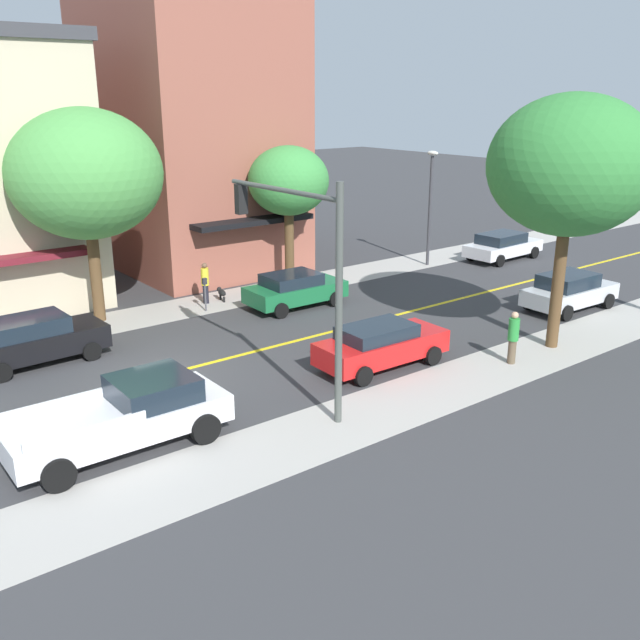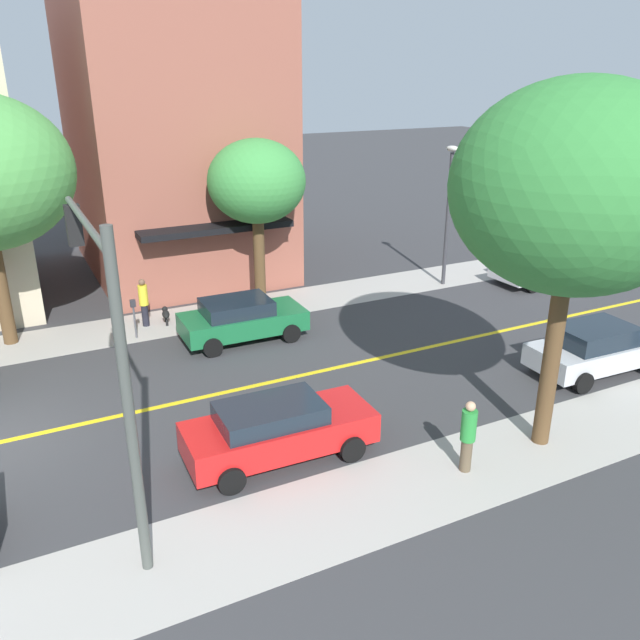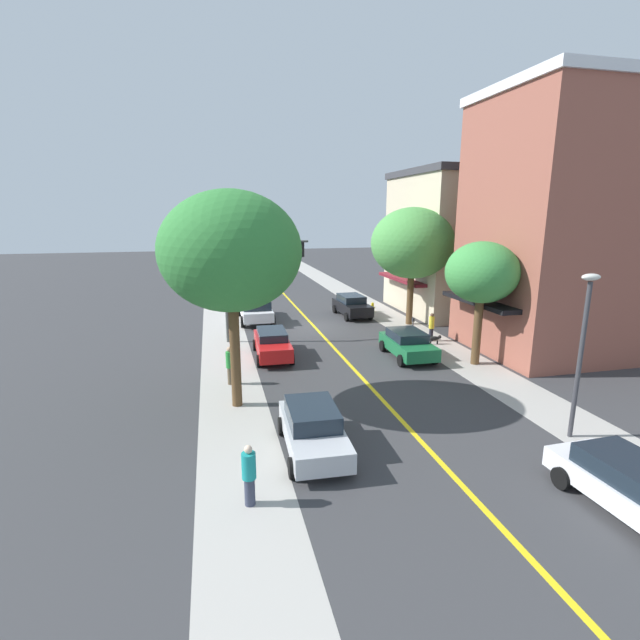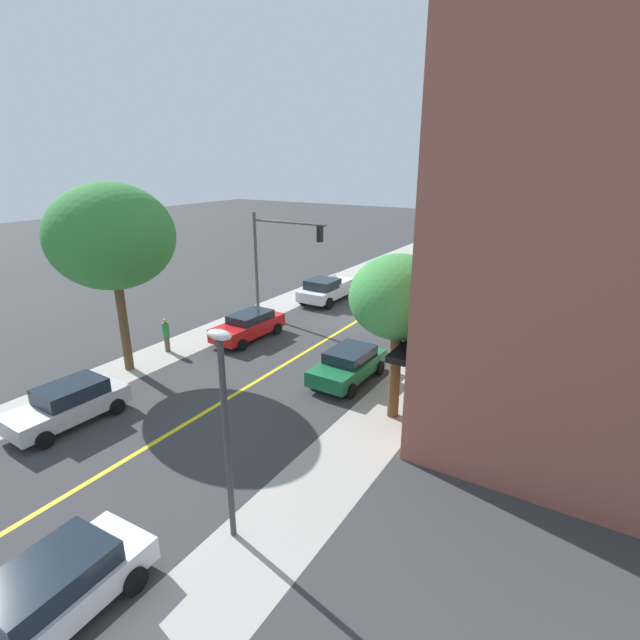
{
  "view_description": "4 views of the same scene",
  "coord_description": "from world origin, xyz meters",
  "px_view_note": "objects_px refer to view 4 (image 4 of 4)",
  "views": [
    {
      "loc": [
        19.64,
        -8.75,
        8.7
      ],
      "look_at": [
        1.72,
        5.21,
        1.29
      ],
      "focal_mm": 39.47,
      "sensor_mm": 36.0,
      "label": 1
    },
    {
      "loc": [
        16.13,
        1.04,
        8.8
      ],
      "look_at": [
        -0.82,
        9.58,
        1.35
      ],
      "focal_mm": 36.2,
      "sensor_mm": 36.0,
      "label": 2
    },
    {
      "loc": [
        6.85,
        30.48,
        7.83
      ],
      "look_at": [
        0.78,
        4.95,
        1.67
      ],
      "focal_mm": 25.81,
      "sensor_mm": 36.0,
      "label": 3
    },
    {
      "loc": [
        -12.72,
        25.46,
        9.59
      ],
      "look_at": [
        -1.11,
        6.48,
        2.07
      ],
      "focal_mm": 26.74,
      "sensor_mm": 36.0,
      "label": 4
    }
  ],
  "objects_px": {
    "street_tree_left_near": "(399,298)",
    "parking_meter": "(412,346)",
    "street_tree_right_corner": "(111,237)",
    "pedestrian_yellow_shirt": "(428,353)",
    "street_lamp": "(225,414)",
    "white_pickup_truck": "(328,289)",
    "small_dog": "(420,370)",
    "white_sedan_left_curb": "(45,597)",
    "green_sedan_left_curb": "(348,364)",
    "traffic_light_mast": "(276,250)",
    "red_sedan_right_curb": "(249,325)",
    "street_tree_left_far": "(475,239)",
    "black_sedan_left_curb": "(429,305)",
    "pedestrian_green_shirt": "(166,334)",
    "fire_hydrant": "(467,313)",
    "silver_sedan_right_curb": "(69,403)"
  },
  "relations": [
    {
      "from": "street_tree_left_far",
      "to": "pedestrian_yellow_shirt",
      "type": "bearing_deg",
      "value": 83.21
    },
    {
      "from": "street_lamp",
      "to": "white_pickup_truck",
      "type": "xyz_separation_m",
      "value": [
        9.17,
        -20.59,
        -2.8
      ]
    },
    {
      "from": "small_dog",
      "to": "red_sedan_right_curb",
      "type": "bearing_deg",
      "value": -170.06
    },
    {
      "from": "green_sedan_left_curb",
      "to": "white_pickup_truck",
      "type": "distance_m",
      "value": 12.89
    },
    {
      "from": "fire_hydrant",
      "to": "silver_sedan_right_curb",
      "type": "xyz_separation_m",
      "value": [
        9.51,
        20.65,
        0.44
      ]
    },
    {
      "from": "red_sedan_right_curb",
      "to": "small_dog",
      "type": "xyz_separation_m",
      "value": [
        -9.95,
        -0.21,
        -0.42
      ]
    },
    {
      "from": "red_sedan_right_curb",
      "to": "street_tree_left_near",
      "type": "bearing_deg",
      "value": 72.07
    },
    {
      "from": "fire_hydrant",
      "to": "street_lamp",
      "type": "relative_size",
      "value": 0.13
    },
    {
      "from": "traffic_light_mast",
      "to": "pedestrian_yellow_shirt",
      "type": "xyz_separation_m",
      "value": [
        -10.75,
        2.73,
        -3.43
      ]
    },
    {
      "from": "street_tree_right_corner",
      "to": "white_sedan_left_curb",
      "type": "distance_m",
      "value": 14.81
    },
    {
      "from": "fire_hydrant",
      "to": "green_sedan_left_curb",
      "type": "distance_m",
      "value": 12.05
    },
    {
      "from": "street_tree_left_far",
      "to": "street_tree_left_near",
      "type": "bearing_deg",
      "value": 88.12
    },
    {
      "from": "street_tree_left_near",
      "to": "street_tree_left_far",
      "type": "bearing_deg",
      "value": -91.88
    },
    {
      "from": "red_sedan_right_curb",
      "to": "pedestrian_yellow_shirt",
      "type": "xyz_separation_m",
      "value": [
        -10.04,
        -0.94,
        0.16
      ]
    },
    {
      "from": "street_tree_left_near",
      "to": "traffic_light_mast",
      "type": "distance_m",
      "value": 13.22
    },
    {
      "from": "parking_meter",
      "to": "white_pickup_truck",
      "type": "bearing_deg",
      "value": -38.94
    },
    {
      "from": "street_tree_left_far",
      "to": "parking_meter",
      "type": "distance_m",
      "value": 6.39
    },
    {
      "from": "parking_meter",
      "to": "traffic_light_mast",
      "type": "height_order",
      "value": "traffic_light_mast"
    },
    {
      "from": "street_tree_left_near",
      "to": "silver_sedan_right_curb",
      "type": "distance_m",
      "value": 13.05
    },
    {
      "from": "fire_hydrant",
      "to": "white_pickup_truck",
      "type": "distance_m",
      "value": 9.61
    },
    {
      "from": "red_sedan_right_curb",
      "to": "white_pickup_truck",
      "type": "xyz_separation_m",
      "value": [
        0.05,
        -8.85,
        0.08
      ]
    },
    {
      "from": "street_tree_left_near",
      "to": "small_dog",
      "type": "relative_size",
      "value": 8.53
    },
    {
      "from": "street_tree_right_corner",
      "to": "traffic_light_mast",
      "type": "relative_size",
      "value": 1.33
    },
    {
      "from": "red_sedan_right_curb",
      "to": "white_pickup_truck",
      "type": "height_order",
      "value": "white_pickup_truck"
    },
    {
      "from": "white_pickup_truck",
      "to": "street_lamp",
      "type": "bearing_deg",
      "value": 24.3
    },
    {
      "from": "fire_hydrant",
      "to": "pedestrian_green_shirt",
      "type": "relative_size",
      "value": 0.42
    },
    {
      "from": "fire_hydrant",
      "to": "white_pickup_truck",
      "type": "height_order",
      "value": "white_pickup_truck"
    },
    {
      "from": "street_tree_right_corner",
      "to": "street_lamp",
      "type": "height_order",
      "value": "street_tree_right_corner"
    },
    {
      "from": "pedestrian_yellow_shirt",
      "to": "pedestrian_green_shirt",
      "type": "height_order",
      "value": "pedestrian_green_shirt"
    },
    {
      "from": "fire_hydrant",
      "to": "silver_sedan_right_curb",
      "type": "bearing_deg",
      "value": 65.26
    },
    {
      "from": "street_tree_left_near",
      "to": "pedestrian_green_shirt",
      "type": "xyz_separation_m",
      "value": [
        12.73,
        0.02,
        -3.86
      ]
    },
    {
      "from": "parking_meter",
      "to": "street_lamp",
      "type": "relative_size",
      "value": 0.24
    },
    {
      "from": "street_tree_right_corner",
      "to": "traffic_light_mast",
      "type": "distance_m",
      "value": 10.18
    },
    {
      "from": "street_tree_left_near",
      "to": "parking_meter",
      "type": "height_order",
      "value": "street_tree_left_near"
    },
    {
      "from": "pedestrian_yellow_shirt",
      "to": "traffic_light_mast",
      "type": "bearing_deg",
      "value": -148.75
    },
    {
      "from": "black_sedan_left_curb",
      "to": "pedestrian_green_shirt",
      "type": "height_order",
      "value": "pedestrian_green_shirt"
    },
    {
      "from": "silver_sedan_right_curb",
      "to": "black_sedan_left_curb",
      "type": "distance_m",
      "value": 20.8
    },
    {
      "from": "street_tree_left_far",
      "to": "red_sedan_right_curb",
      "type": "height_order",
      "value": "street_tree_left_far"
    },
    {
      "from": "street_lamp",
      "to": "parking_meter",
      "type": "bearing_deg",
      "value": -89.7
    },
    {
      "from": "silver_sedan_right_curb",
      "to": "white_pickup_truck",
      "type": "distance_m",
      "value": 19.42
    },
    {
      "from": "street_tree_right_corner",
      "to": "white_pickup_truck",
      "type": "relative_size",
      "value": 1.57
    },
    {
      "from": "traffic_light_mast",
      "to": "street_lamp",
      "type": "relative_size",
      "value": 1.12
    },
    {
      "from": "parking_meter",
      "to": "silver_sedan_right_curb",
      "type": "distance_m",
      "value": 15.12
    },
    {
      "from": "street_tree_right_corner",
      "to": "pedestrian_yellow_shirt",
      "type": "bearing_deg",
      "value": -149.98
    },
    {
      "from": "traffic_light_mast",
      "to": "street_lamp",
      "type": "height_order",
      "value": "traffic_light_mast"
    },
    {
      "from": "white_pickup_truck",
      "to": "small_dog",
      "type": "height_order",
      "value": "white_pickup_truck"
    },
    {
      "from": "street_tree_left_far",
      "to": "small_dog",
      "type": "distance_m",
      "value": 7.51
    },
    {
      "from": "fire_hydrant",
      "to": "small_dog",
      "type": "xyz_separation_m",
      "value": [
        -0.49,
        9.86,
        -0.0
      ]
    },
    {
      "from": "traffic_light_mast",
      "to": "pedestrian_yellow_shirt",
      "type": "relative_size",
      "value": 3.68
    },
    {
      "from": "street_lamp",
      "to": "white_sedan_left_curb",
      "type": "relative_size",
      "value": 1.24
    }
  ]
}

